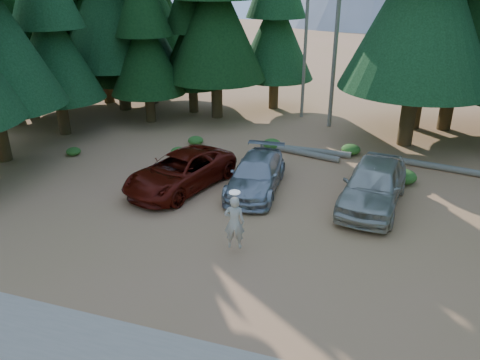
{
  "coord_description": "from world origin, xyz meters",
  "views": [
    {
      "loc": [
        4.06,
        -13.24,
        8.63
      ],
      "look_at": [
        -1.02,
        2.48,
        1.25
      ],
      "focal_mm": 35.0,
      "sensor_mm": 36.0,
      "label": 1
    }
  ],
  "objects_px": {
    "log_left": "(305,150)",
    "log_mid": "(304,153)",
    "red_pickup": "(180,171)",
    "log_right": "(454,170)",
    "frisbee_player": "(234,222)",
    "silver_minivan_center": "(256,174)",
    "silver_minivan_right": "(374,184)"
  },
  "relations": [
    {
      "from": "silver_minivan_center",
      "to": "log_right",
      "type": "distance_m",
      "value": 9.56
    },
    {
      "from": "log_mid",
      "to": "silver_minivan_right",
      "type": "bearing_deg",
      "value": -38.45
    },
    {
      "from": "frisbee_player",
      "to": "log_left",
      "type": "xyz_separation_m",
      "value": [
        0.49,
        10.01,
        -0.99
      ]
    },
    {
      "from": "silver_minivan_center",
      "to": "log_right",
      "type": "xyz_separation_m",
      "value": [
        8.33,
        4.66,
        -0.56
      ]
    },
    {
      "from": "red_pickup",
      "to": "log_mid",
      "type": "height_order",
      "value": "red_pickup"
    },
    {
      "from": "log_mid",
      "to": "log_right",
      "type": "xyz_separation_m",
      "value": [
        7.11,
        0.01,
        0.0
      ]
    },
    {
      "from": "silver_minivan_center",
      "to": "frisbee_player",
      "type": "xyz_separation_m",
      "value": [
        0.69,
        -4.97,
        0.44
      ]
    },
    {
      "from": "log_left",
      "to": "red_pickup",
      "type": "bearing_deg",
      "value": -126.1
    },
    {
      "from": "red_pickup",
      "to": "frisbee_player",
      "type": "height_order",
      "value": "frisbee_player"
    },
    {
      "from": "frisbee_player",
      "to": "log_right",
      "type": "bearing_deg",
      "value": -141.67
    },
    {
      "from": "red_pickup",
      "to": "log_right",
      "type": "xyz_separation_m",
      "value": [
        11.5,
        5.45,
        -0.61
      ]
    },
    {
      "from": "silver_minivan_center",
      "to": "log_right",
      "type": "bearing_deg",
      "value": 24.97
    },
    {
      "from": "log_mid",
      "to": "log_left",
      "type": "bearing_deg",
      "value": 108.78
    },
    {
      "from": "silver_minivan_right",
      "to": "frisbee_player",
      "type": "bearing_deg",
      "value": -123.03
    },
    {
      "from": "frisbee_player",
      "to": "log_mid",
      "type": "xyz_separation_m",
      "value": [
        0.53,
        9.63,
        -1.0
      ]
    },
    {
      "from": "silver_minivan_right",
      "to": "log_left",
      "type": "bearing_deg",
      "value": 132.75
    },
    {
      "from": "silver_minivan_right",
      "to": "frisbee_player",
      "type": "xyz_separation_m",
      "value": [
        -4.14,
        -5.02,
        0.24
      ]
    },
    {
      "from": "frisbee_player",
      "to": "log_left",
      "type": "distance_m",
      "value": 10.07
    },
    {
      "from": "frisbee_player",
      "to": "red_pickup",
      "type": "bearing_deg",
      "value": -60.64
    },
    {
      "from": "log_left",
      "to": "frisbee_player",
      "type": "bearing_deg",
      "value": -92.09
    },
    {
      "from": "frisbee_player",
      "to": "log_mid",
      "type": "bearing_deg",
      "value": -106.41
    },
    {
      "from": "red_pickup",
      "to": "log_mid",
      "type": "relative_size",
      "value": 1.46
    },
    {
      "from": "log_left",
      "to": "log_mid",
      "type": "relative_size",
      "value": 1.26
    },
    {
      "from": "silver_minivan_right",
      "to": "log_mid",
      "type": "xyz_separation_m",
      "value": [
        -3.62,
        4.61,
        -0.77
      ]
    },
    {
      "from": "silver_minivan_right",
      "to": "log_right",
      "type": "xyz_separation_m",
      "value": [
        3.49,
        4.62,
        -0.76
      ]
    },
    {
      "from": "log_right",
      "to": "silver_minivan_center",
      "type": "bearing_deg",
      "value": -140.37
    },
    {
      "from": "red_pickup",
      "to": "log_right",
      "type": "distance_m",
      "value": 12.74
    },
    {
      "from": "red_pickup",
      "to": "log_right",
      "type": "bearing_deg",
      "value": 41.22
    },
    {
      "from": "frisbee_player",
      "to": "log_mid",
      "type": "relative_size",
      "value": 0.54
    },
    {
      "from": "silver_minivan_right",
      "to": "frisbee_player",
      "type": "distance_m",
      "value": 6.51
    },
    {
      "from": "silver_minivan_center",
      "to": "log_left",
      "type": "relative_size",
      "value": 1.05
    },
    {
      "from": "silver_minivan_right",
      "to": "log_right",
      "type": "distance_m",
      "value": 5.84
    }
  ]
}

